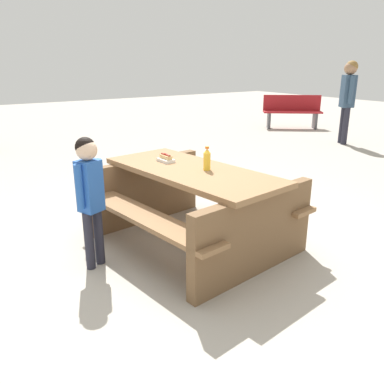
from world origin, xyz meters
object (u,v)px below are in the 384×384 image
at_px(bystander_adult, 348,92).
at_px(hotdog_tray, 166,159).
at_px(soda_bottle, 207,159).
at_px(park_bench_far, 292,111).
at_px(picnic_table, 192,200).
at_px(child_in_coat, 89,186).

bearing_deg(bystander_adult, hotdog_tray, 108.76).
height_order(soda_bottle, bystander_adult, bystander_adult).
xyz_separation_m(hotdog_tray, park_bench_far, (3.98, -6.23, -0.33)).
height_order(hotdog_tray, park_bench_far, park_bench_far).
bearing_deg(bystander_adult, picnic_table, 112.37).
bearing_deg(picnic_table, bystander_adult, -67.63).
distance_m(park_bench_far, bystander_adult, 2.30).
relative_size(soda_bottle, bystander_adult, 0.13).
bearing_deg(park_bench_far, hotdog_tray, 122.53).
xyz_separation_m(hotdog_tray, bystander_adult, (1.88, -5.54, 0.31)).
bearing_deg(hotdog_tray, picnic_table, -171.38).
bearing_deg(child_in_coat, soda_bottle, -101.39).
relative_size(hotdog_tray, child_in_coat, 0.16).
bearing_deg(picnic_table, soda_bottle, -140.44).
bearing_deg(picnic_table, hotdog_tray, 8.62).
bearing_deg(picnic_table, child_in_coat, 83.97).
bearing_deg(bystander_adult, park_bench_far, -18.27).
distance_m(picnic_table, park_bench_far, 7.56).
bearing_deg(hotdog_tray, bystander_adult, -71.24).
bearing_deg(park_bench_far, child_in_coat, 120.82).
xyz_separation_m(park_bench_far, bystander_adult, (-2.09, 0.69, 0.65)).
height_order(picnic_table, child_in_coat, child_in_coat).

